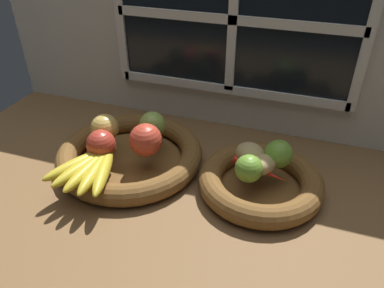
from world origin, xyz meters
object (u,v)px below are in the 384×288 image
object	(u,v)px
apple_golden_left	(105,128)
potato_large	(263,165)
fruit_bowl_right	(260,182)
chili_pepper	(260,170)
apple_green_back	(152,125)
potato_oblong	(250,154)
lime_far	(279,154)
lime_near	(249,168)
apple_red_right	(146,140)
banana_bunch_front	(90,168)
apple_red_front	(101,144)
fruit_bowl_left	(130,155)

from	to	relation	value
apple_golden_left	potato_large	world-z (taller)	apple_golden_left
fruit_bowl_right	chili_pepper	bearing A→B (deg)	-120.03
apple_golden_left	fruit_bowl_right	bearing A→B (deg)	-1.02
apple_golden_left	apple_green_back	bearing A→B (deg)	26.73
fruit_bowl_right	potato_oblong	xyz separation A→B (cm)	(-3.38, 2.63, 5.30)
fruit_bowl_right	lime_far	xyz separation A→B (cm)	(2.83, 3.64, 6.01)
apple_golden_left	lime_near	world-z (taller)	apple_golden_left
apple_red_right	lime_far	bearing A→B (deg)	10.31
apple_red_right	potato_large	distance (cm)	27.43
fruit_bowl_right	banana_bunch_front	bearing A→B (deg)	-160.55
apple_red_right	apple_red_front	xyz separation A→B (cm)	(-9.41, -4.29, -0.50)
potato_oblong	apple_red_front	bearing A→B (deg)	-165.27
fruit_bowl_right	lime_near	xyz separation A→B (cm)	(-2.43, -3.64, 5.82)
fruit_bowl_left	potato_large	size ratio (longest dim) A/B	5.47
potato_oblong	potato_large	world-z (taller)	potato_oblong
potato_oblong	lime_near	xyz separation A→B (cm)	(0.95, -6.27, 0.52)
potato_large	potato_oblong	bearing A→B (deg)	142.13
apple_green_back	apple_red_right	xyz separation A→B (cm)	(1.84, -7.86, 0.56)
banana_bunch_front	lime_near	xyz separation A→B (cm)	(33.43, 9.02, 1.55)
apple_red_front	banana_bunch_front	size ratio (longest dim) A/B	0.37
banana_bunch_front	lime_far	world-z (taller)	lime_far
potato_oblong	potato_large	bearing A→B (deg)	-37.87
lime_near	apple_red_front	bearing A→B (deg)	-175.83
apple_red_right	lime_far	distance (cm)	30.64
apple_golden_left	lime_far	size ratio (longest dim) A/B	1.07
potato_oblong	potato_large	distance (cm)	4.30
apple_golden_left	lime_far	distance (cm)	42.62
banana_bunch_front	potato_oblong	size ratio (longest dim) A/B	2.66
apple_red_right	lime_near	world-z (taller)	apple_red_right
apple_green_back	banana_bunch_front	bearing A→B (deg)	-109.76
fruit_bowl_right	potato_large	size ratio (longest dim) A/B	4.26
chili_pepper	fruit_bowl_right	bearing A→B (deg)	79.48
fruit_bowl_left	potato_oblong	distance (cm)	30.16
lime_near	lime_far	bearing A→B (deg)	54.16
fruit_bowl_right	banana_bunch_front	xyz separation A→B (cm)	(-35.85, -12.66, 4.27)
apple_red_front	potato_large	size ratio (longest dim) A/B	1.03
apple_red_front	potato_large	xyz separation A→B (cm)	(36.72, 6.14, -1.33)
apple_green_back	lime_near	size ratio (longest dim) A/B	1.11
fruit_bowl_right	banana_bunch_front	size ratio (longest dim) A/B	1.53
chili_pepper	potato_oblong	bearing A→B (deg)	151.00
fruit_bowl_left	lime_near	size ratio (longest dim) A/B	6.00
potato_oblong	fruit_bowl_right	bearing A→B (deg)	-37.87
apple_red_right	chili_pepper	size ratio (longest dim) A/B	0.62
apple_red_front	chili_pepper	world-z (taller)	apple_red_front
fruit_bowl_right	apple_red_right	distance (cm)	28.18
apple_green_back	lime_far	xyz separation A→B (cm)	(31.98, -2.37, -0.14)
fruit_bowl_left	potato_oblong	world-z (taller)	potato_oblong
apple_green_back	chili_pepper	distance (cm)	29.60
apple_green_back	apple_golden_left	bearing A→B (deg)	-153.27
potato_oblong	chili_pepper	size ratio (longest dim) A/B	0.55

